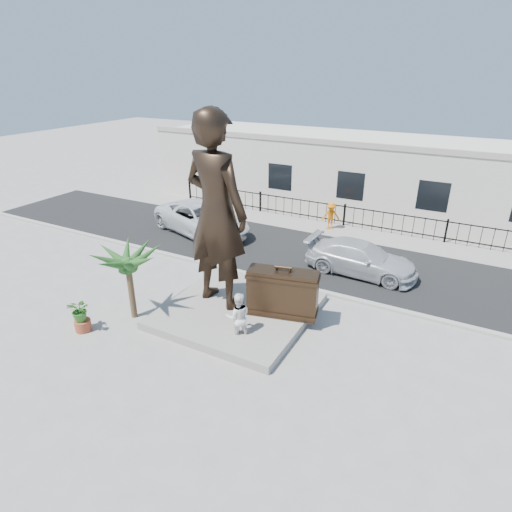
% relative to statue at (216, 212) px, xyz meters
% --- Properties ---
extents(ground, '(100.00, 100.00, 0.00)m').
position_rel_statue_xyz_m(ground, '(1.37, -1.61, -3.86)').
color(ground, '#9E9991').
rests_on(ground, ground).
extents(street, '(40.00, 7.00, 0.01)m').
position_rel_statue_xyz_m(street, '(1.37, 6.39, -3.85)').
color(street, black).
rests_on(street, ground).
extents(curb, '(40.00, 0.25, 0.12)m').
position_rel_statue_xyz_m(curb, '(1.37, 2.89, -3.80)').
color(curb, '#A5A399').
rests_on(curb, ground).
extents(far_sidewalk, '(40.00, 2.50, 0.02)m').
position_rel_statue_xyz_m(far_sidewalk, '(1.37, 10.39, -3.85)').
color(far_sidewalk, '#9E9991').
rests_on(far_sidewalk, ground).
extents(plinth, '(5.20, 5.20, 0.30)m').
position_rel_statue_xyz_m(plinth, '(0.87, -0.11, -3.71)').
color(plinth, gray).
rests_on(plinth, ground).
extents(fence, '(22.00, 0.10, 1.20)m').
position_rel_statue_xyz_m(fence, '(1.37, 11.19, -3.26)').
color(fence, black).
rests_on(fence, ground).
extents(building, '(28.00, 7.00, 4.40)m').
position_rel_statue_xyz_m(building, '(1.37, 15.39, -1.66)').
color(building, silver).
rests_on(building, ground).
extents(statue, '(2.84, 2.11, 7.12)m').
position_rel_statue_xyz_m(statue, '(0.00, 0.00, 0.00)').
color(statue, black).
rests_on(statue, plinth).
extents(suitcase, '(2.59, 1.34, 1.74)m').
position_rel_statue_xyz_m(suitcase, '(2.54, 0.22, -2.69)').
color(suitcase, '#312114').
rests_on(suitcase, plinth).
extents(tourist, '(1.08, 1.03, 1.75)m').
position_rel_statue_xyz_m(tourist, '(1.70, -1.48, -2.98)').
color(tourist, white).
rests_on(tourist, ground).
extents(car_white, '(6.60, 4.50, 1.68)m').
position_rel_statue_xyz_m(car_white, '(-5.18, 6.27, -3.01)').
color(car_white, silver).
rests_on(car_white, street).
extents(car_silver, '(5.01, 2.19, 1.43)m').
position_rel_statue_xyz_m(car_silver, '(3.95, 5.47, -3.13)').
color(car_silver, silver).
rests_on(car_silver, street).
extents(worker, '(1.16, 0.98, 1.56)m').
position_rel_statue_xyz_m(worker, '(0.89, 10.22, -3.06)').
color(worker, orange).
rests_on(worker, far_sidewalk).
extents(palm_tree, '(1.80, 1.80, 3.20)m').
position_rel_statue_xyz_m(palm_tree, '(-2.44, -2.09, -3.86)').
color(palm_tree, '#204C1B').
rests_on(palm_tree, ground).
extents(planter, '(0.56, 0.56, 0.40)m').
position_rel_statue_xyz_m(planter, '(-3.39, -3.63, -3.66)').
color(planter, '#9E4429').
rests_on(planter, ground).
extents(shrub, '(0.91, 0.83, 0.86)m').
position_rel_statue_xyz_m(shrub, '(-3.39, -3.63, -3.03)').
color(shrub, '#316C23').
rests_on(shrub, planter).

